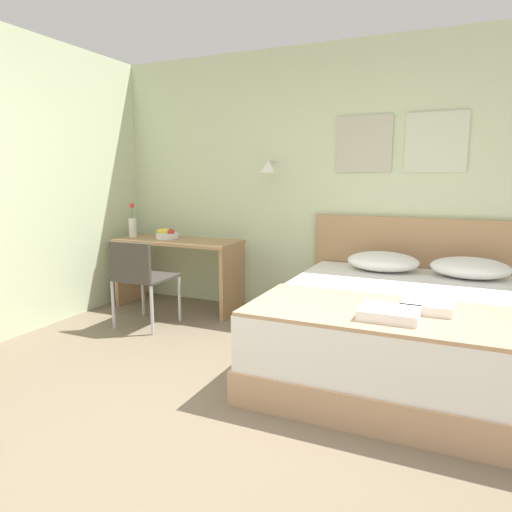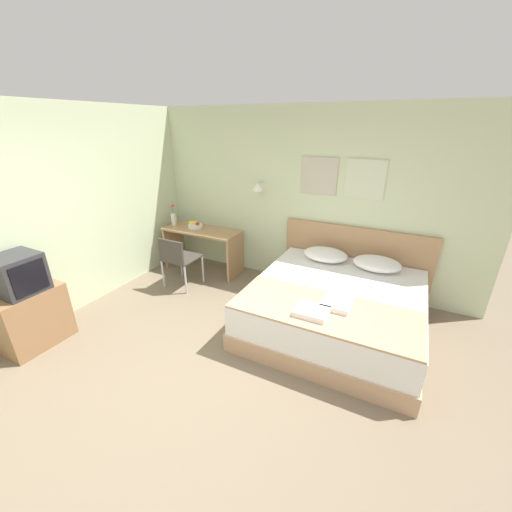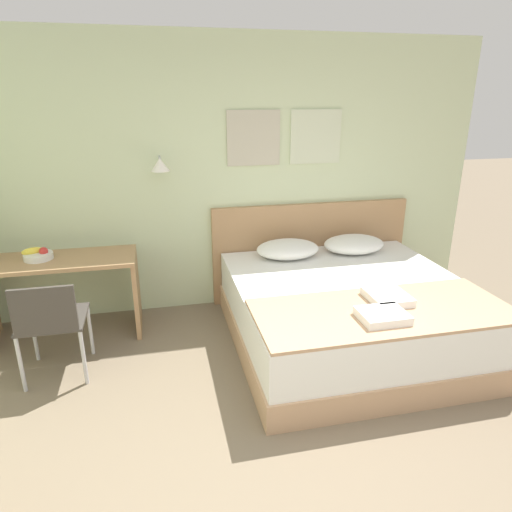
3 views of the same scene
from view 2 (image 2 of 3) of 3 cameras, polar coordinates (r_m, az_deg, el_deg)
ground_plane at (r=3.36m, az=-11.93°, el=-23.03°), size 24.00×24.00×0.00m
wall_back at (r=4.89m, az=7.28°, el=10.28°), size 5.42×0.31×2.65m
bed at (r=4.05m, az=14.14°, el=-9.13°), size 1.99×2.02×0.58m
headboard at (r=4.87m, az=17.29°, el=-0.79°), size 2.11×0.06×1.03m
pillow_left at (r=4.59m, az=12.52°, el=0.27°), size 0.62×0.45×0.17m
pillow_right at (r=4.50m, az=21.14°, el=-1.30°), size 0.62×0.45×0.17m
throw_blanket at (r=3.40m, az=12.27°, el=-9.63°), size 1.93×0.81×0.02m
folded_towel_near_foot at (r=3.48m, az=14.51°, el=-8.22°), size 0.29×0.34×0.06m
folded_towel_mid_bed at (r=3.28m, az=10.15°, el=-9.90°), size 0.33×0.27×0.06m
desk at (r=5.45m, az=-9.66°, el=2.70°), size 1.33×0.55×0.75m
desk_chair at (r=4.93m, az=-14.06°, el=-0.23°), size 0.48×0.48×0.82m
fruit_bowl at (r=5.48m, az=-10.98°, el=5.50°), size 0.26×0.24×0.11m
flower_vase at (r=5.67m, az=-14.74°, el=6.70°), size 0.09×0.09×0.37m
tv_stand at (r=4.47m, az=-35.62°, el=-9.08°), size 0.46×0.68×0.69m
television at (r=4.24m, az=-37.32°, el=-2.60°), size 0.45×0.43×0.43m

